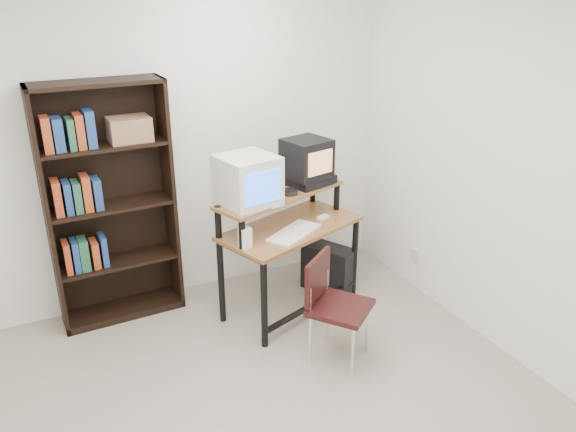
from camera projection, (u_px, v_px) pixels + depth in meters
name	position (u px, v px, depth m)	size (l,w,h in m)	color
back_wall	(155.00, 148.00, 4.42)	(4.00, 0.01, 2.60)	white
right_wall	(542.00, 188.00, 3.57)	(0.01, 4.00, 2.60)	white
computer_desk	(289.00, 232.00, 4.45)	(1.26, 0.92, 0.98)	#986131
crt_monitor	(248.00, 180.00, 4.14)	(0.46, 0.47, 0.37)	silver
vcr	(311.00, 181.00, 4.58)	(0.36, 0.26, 0.08)	black
crt_tv	(307.00, 158.00, 4.50)	(0.39, 0.39, 0.31)	black
cd_spindle	(290.00, 193.00, 4.36)	(0.12, 0.12, 0.05)	#26262B
keyboard	(294.00, 234.00, 4.27)	(0.47, 0.21, 0.04)	silver
mousepad	(325.00, 220.00, 4.56)	(0.22, 0.18, 0.01)	black
mouse	(323.00, 218.00, 4.55)	(0.10, 0.06, 0.03)	white
desk_speaker	(245.00, 238.00, 4.04)	(0.08, 0.07, 0.17)	silver
pc_tower	(328.00, 268.00, 4.87)	(0.20, 0.45, 0.42)	black
school_chair	(332.00, 298.00, 3.90)	(0.55, 0.55, 0.78)	black
bookshelf	(109.00, 202.00, 4.27)	(0.95, 0.35, 1.88)	black
wall_outlet	(415.00, 255.00, 4.91)	(0.02, 0.08, 0.12)	beige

